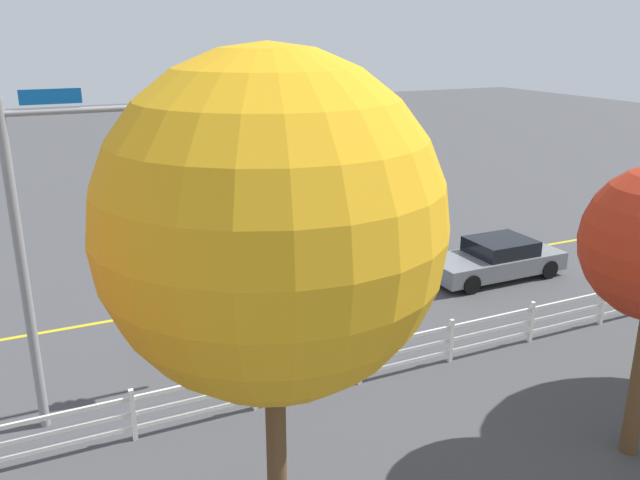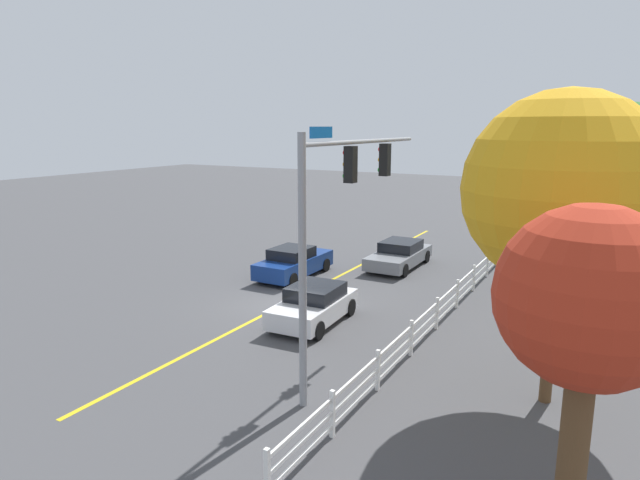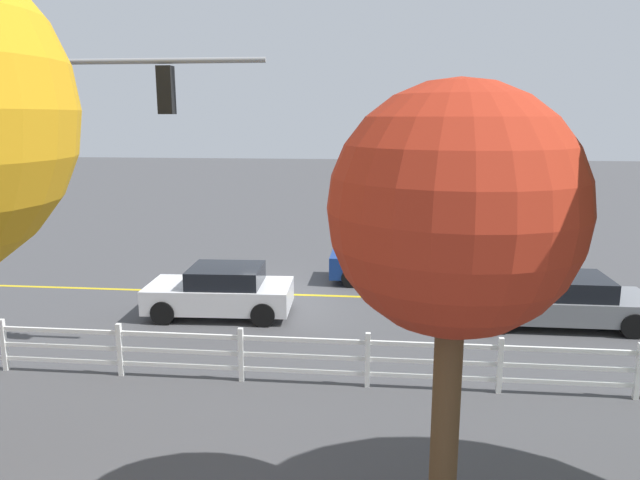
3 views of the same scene
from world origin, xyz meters
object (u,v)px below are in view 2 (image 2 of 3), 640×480
(tree_1, at_px, (599,203))
(car_2, at_px, (314,305))
(tree_3, at_px, (589,302))
(car_1, at_px, (294,262))
(tree_0, at_px, (563,191))
(tree_4, at_px, (623,200))
(tree_2, at_px, (616,163))
(car_0, at_px, (399,255))

(tree_1, bearing_deg, car_2, -59.10)
(tree_3, bearing_deg, car_1, -133.54)
(tree_0, distance_m, tree_1, 7.37)
(tree_1, bearing_deg, tree_0, -4.16)
(car_2, xyz_separation_m, tree_4, (-13.39, 9.34, 2.83))
(tree_2, bearing_deg, car_1, -69.77)
(car_1, relative_size, tree_1, 0.77)
(car_1, bearing_deg, tree_3, -133.48)
(car_1, bearing_deg, car_2, -141.56)
(car_2, bearing_deg, tree_3, 48.25)
(car_1, bearing_deg, tree_0, -120.32)
(car_0, distance_m, car_2, 9.03)
(car_0, xyz_separation_m, tree_3, (16.42, 9.26, 3.71))
(car_0, distance_m, tree_0, 14.70)
(car_2, distance_m, tree_1, 10.67)
(tree_0, bearing_deg, tree_1, 175.84)
(tree_1, height_order, tree_3, tree_3)
(car_1, distance_m, tree_3, 18.21)
(car_1, xyz_separation_m, tree_3, (12.29, 12.93, 3.66))
(tree_4, bearing_deg, car_0, -65.45)
(tree_1, relative_size, tree_3, 0.99)
(car_1, distance_m, tree_1, 13.01)
(tree_4, bearing_deg, car_1, -57.30)
(tree_1, xyz_separation_m, tree_2, (-4.48, 0.33, 1.13))
(tree_3, bearing_deg, tree_1, -178.00)
(tree_0, bearing_deg, tree_2, 175.83)
(car_2, distance_m, tree_2, 13.98)
(car_2, relative_size, tree_2, 0.50)
(car_0, height_order, tree_3, tree_3)
(tree_4, bearing_deg, tree_3, -0.80)
(car_0, relative_size, tree_1, 0.82)
(tree_1, relative_size, tree_2, 0.73)
(car_1, distance_m, tree_2, 14.47)
(tree_2, height_order, tree_3, tree_2)
(car_0, relative_size, car_1, 1.06)
(car_2, bearing_deg, tree_4, 142.58)
(car_0, bearing_deg, tree_0, 36.60)
(car_1, height_order, tree_2, tree_2)
(car_1, relative_size, tree_3, 0.76)
(tree_1, bearing_deg, tree_3, 2.00)
(car_0, xyz_separation_m, tree_1, (3.88, 8.82, 3.68))
(car_2, height_order, tree_2, tree_2)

